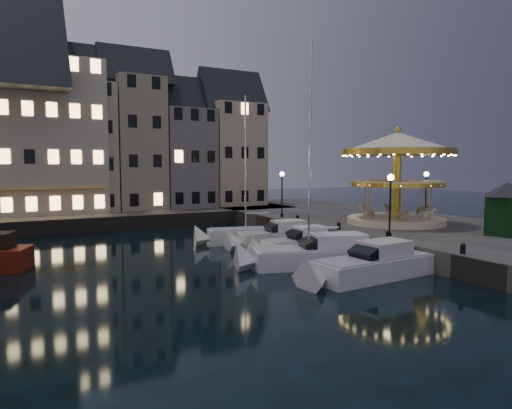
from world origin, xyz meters
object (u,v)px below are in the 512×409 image
bollard_a (463,248)px  ticket_kiosk (507,199)px  bollard_c (339,226)px  streetlamp_c (282,188)px  motorboat_f (247,236)px  bollard_d (298,218)px  motorboat_b (368,267)px  motorboat_c (316,255)px  carousel (397,160)px  streetlamp_d (426,188)px  motorboat_d (296,247)px  motorboat_e (274,239)px  bollard_b (388,235)px  streetlamp_b (390,196)px

bollard_a → ticket_kiosk: ticket_kiosk is taller
bollard_c → ticket_kiosk: ticket_kiosk is taller
streetlamp_c → motorboat_f: 7.96m
bollard_d → motorboat_b: bearing=-108.7°
motorboat_c → carousel: bearing=23.9°
streetlamp_d → carousel: (-5.54, -1.87, 2.44)m
motorboat_c → carousel: 14.05m
streetlamp_c → motorboat_d: size_ratio=0.66×
motorboat_e → streetlamp_c: bearing=54.5°
streetlamp_c → bollard_c: bearing=-93.8°
bollard_b → motorboat_b: size_ratio=0.07×
streetlamp_c → motorboat_b: size_ratio=0.51×
bollard_d → bollard_c: bearing=-90.0°
motorboat_b → bollard_a: bearing=-24.7°
carousel → ticket_kiosk: 8.83m
streetlamp_d → motorboat_c: motorboat_c is taller
ticket_kiosk → motorboat_f: bearing=137.2°
bollard_a → motorboat_b: size_ratio=0.07×
streetlamp_b → ticket_kiosk: size_ratio=1.01×
bollard_d → carousel: (6.36, -4.87, 4.86)m
streetlamp_b → bollard_c: bearing=97.6°
motorboat_f → ticket_kiosk: motorboat_f is taller
bollard_d → ticket_kiosk: 15.57m
streetlamp_c → bollard_a: (-0.60, -19.50, -2.41)m
streetlamp_b → motorboat_c: bearing=-179.4°
streetlamp_b → ticket_kiosk: streetlamp_b is taller
streetlamp_c → bollard_d: 4.29m
streetlamp_d → motorboat_c: 18.93m
streetlamp_b → streetlamp_c: 13.50m
streetlamp_c → bollard_b: (-0.60, -14.00, -2.41)m
bollard_c → bollard_d: (0.00, 5.50, 0.00)m
streetlamp_c → carousel: size_ratio=0.47×
motorboat_c → streetlamp_c: bearing=66.3°
bollard_c → ticket_kiosk: size_ratio=0.14×
bollard_a → motorboat_b: 5.25m
motorboat_e → motorboat_f: motorboat_f is taller
motorboat_f → motorboat_d: bearing=-85.3°
motorboat_b → ticket_kiosk: ticket_kiosk is taller
bollard_a → motorboat_c: (-5.34, 5.93, -0.92)m
bollard_b → motorboat_e: 8.43m
motorboat_d → ticket_kiosk: 14.57m
bollard_a → bollard_d: same height
motorboat_d → carousel: (11.02, 2.01, 5.82)m
carousel → bollard_b: bearing=-138.5°
bollard_c → motorboat_c: bearing=-139.5°
motorboat_d → carousel: carousel is taller
motorboat_c → motorboat_d: size_ratio=1.97×
motorboat_c → motorboat_e: 6.89m
motorboat_c → ticket_kiosk: 14.17m
bollard_d → motorboat_c: 11.43m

